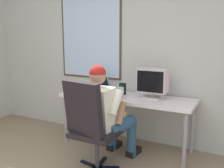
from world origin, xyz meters
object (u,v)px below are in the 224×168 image
(wine_glass, at_px, (120,91))
(desk, at_px, (126,101))
(person_seated, at_px, (106,113))
(crt_monitor, at_px, (152,81))
(desk_speaker, at_px, (123,89))
(office_chair, at_px, (90,122))
(laptop, at_px, (97,87))

(wine_glass, bearing_deg, desk, 80.44)
(desk, bearing_deg, person_seated, -92.67)
(crt_monitor, distance_m, wine_glass, 0.44)
(person_seated, distance_m, desk_speaker, 0.64)
(desk_speaker, bearing_deg, office_chair, -88.31)
(desk, height_order, crt_monitor, crt_monitor)
(crt_monitor, bearing_deg, desk_speaker, 175.51)
(person_seated, bearing_deg, laptop, 128.08)
(office_chair, distance_m, laptop, 1.02)
(crt_monitor, relative_size, desk_speaker, 2.48)
(laptop, bearing_deg, desk_speaker, 0.43)
(person_seated, bearing_deg, crt_monitor, 57.30)
(wine_glass, bearing_deg, desk_speaker, 108.28)
(office_chair, distance_m, wine_glass, 0.72)
(laptop, xyz_separation_m, desk_speaker, (0.41, 0.00, 0.02))
(wine_glass, bearing_deg, office_chair, -93.93)
(wine_glass, relative_size, desk_speaker, 0.92)
(desk, xyz_separation_m, person_seated, (-0.02, -0.53, -0.03))
(person_seated, bearing_deg, wine_glass, 89.65)
(laptop, relative_size, desk_speaker, 2.45)
(office_chair, height_order, wine_glass, office_chair)
(office_chair, bearing_deg, desk, 85.15)
(crt_monitor, height_order, wine_glass, crt_monitor)
(office_chair, bearing_deg, laptop, 115.91)
(desk, bearing_deg, wine_glass, -99.56)
(crt_monitor, xyz_separation_m, wine_glass, (-0.37, -0.19, -0.13))
(office_chair, xyz_separation_m, person_seated, (0.04, 0.29, 0.04))
(office_chair, height_order, person_seated, person_seated)
(desk, height_order, office_chair, office_chair)
(person_seated, height_order, wine_glass, person_seated)
(crt_monitor, relative_size, wine_glass, 2.70)
(laptop, distance_m, desk_speaker, 0.41)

